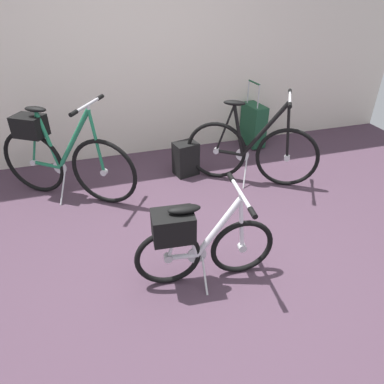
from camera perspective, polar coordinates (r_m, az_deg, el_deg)
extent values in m
plane|color=#473342|center=(2.75, 1.73, -12.85)|extent=(6.80, 6.80, 0.00)
cube|color=silver|center=(4.21, -8.66, 24.10)|extent=(6.80, 0.10, 2.77)
torus|color=black|center=(2.63, 8.09, -8.83)|extent=(0.48, 0.08, 0.47)
cylinder|color=#B7B7BC|center=(2.63, 8.09, -8.83)|extent=(0.06, 0.06, 0.06)
torus|color=black|center=(2.52, -3.89, -10.56)|extent=(0.48, 0.08, 0.47)
cylinder|color=#B7B7BC|center=(2.52, -3.89, -10.56)|extent=(0.06, 0.06, 0.06)
cylinder|color=silver|center=(2.54, -1.54, -10.36)|extent=(0.21, 0.05, 0.05)
cylinder|color=silver|center=(2.45, 4.21, -5.82)|extent=(0.33, 0.07, 0.46)
cylinder|color=silver|center=(2.42, -0.20, -6.85)|extent=(0.13, 0.05, 0.40)
cylinder|color=silver|center=(2.54, -1.54, -10.36)|extent=(0.21, 0.04, 0.04)
cylinder|color=silver|center=(2.49, 7.98, -5.18)|extent=(0.07, 0.03, 0.43)
cylinder|color=silver|center=(2.41, -2.63, -7.05)|extent=(0.14, 0.03, 0.39)
ellipsoid|color=black|center=(2.29, -1.28, -2.78)|extent=(0.23, 0.11, 0.05)
cylinder|color=#B7B7BC|center=(2.35, 7.90, -0.71)|extent=(0.03, 0.03, 0.04)
cylinder|color=#B7B7BC|center=(2.34, 7.94, -0.30)|extent=(0.06, 0.44, 0.03)
cylinder|color=black|center=(2.17, 9.79, -3.34)|extent=(0.04, 0.09, 0.04)
cylinder|color=black|center=(2.51, 6.34, 2.32)|extent=(0.04, 0.09, 0.04)
cylinder|color=#B7B7BC|center=(2.56, 0.78, -10.14)|extent=(0.14, 0.03, 0.14)
cylinder|color=#B7B7BC|center=(2.58, 2.06, -13.28)|extent=(0.03, 0.19, 0.22)
cube|color=black|center=(2.35, -3.08, -5.53)|extent=(0.30, 0.22, 0.20)
torus|color=black|center=(3.43, -14.03, 3.12)|extent=(0.59, 0.39, 0.67)
cylinder|color=#B7B7BC|center=(3.43, -14.03, 3.12)|extent=(0.08, 0.07, 0.06)
torus|color=black|center=(3.85, -24.22, 4.43)|extent=(0.59, 0.39, 0.67)
cylinder|color=#B7B7BC|center=(3.85, -24.22, 4.43)|extent=(0.08, 0.07, 0.06)
cylinder|color=#1E724C|center=(3.77, -22.43, 4.10)|extent=(0.27, 0.19, 0.05)
cylinder|color=#1E724C|center=(3.45, -18.66, 7.93)|extent=(0.41, 0.28, 0.65)
cylinder|color=#1E724C|center=(3.61, -22.21, 7.72)|extent=(0.15, 0.12, 0.56)
cylinder|color=#1E724C|center=(3.77, -22.43, 4.10)|extent=(0.26, 0.18, 0.04)
cylinder|color=#1E724C|center=(3.32, -15.18, 7.76)|extent=(0.09, 0.07, 0.61)
cylinder|color=#1E724C|center=(3.70, -24.09, 7.98)|extent=(0.17, 0.12, 0.54)
ellipsoid|color=black|center=(3.55, -24.01, 12.14)|extent=(0.23, 0.19, 0.05)
cylinder|color=#B7B7BC|center=(3.22, -16.49, 13.02)|extent=(0.03, 0.03, 0.04)
cylinder|color=#B7B7BC|center=(3.22, -16.54, 13.36)|extent=(0.26, 0.39, 0.03)
cylinder|color=black|center=(3.04, -18.62, 11.97)|extent=(0.08, 0.10, 0.04)
cylinder|color=black|center=(3.40, -14.66, 14.59)|extent=(0.08, 0.10, 0.04)
cylinder|color=#B7B7BC|center=(3.69, -20.57, 3.75)|extent=(0.13, 0.09, 0.14)
cylinder|color=#B7B7BC|center=(3.67, -20.14, 0.70)|extent=(0.12, 0.17, 0.31)
cube|color=black|center=(3.67, -24.78, 9.67)|extent=(0.34, 0.32, 0.20)
torus|color=black|center=(3.77, 15.11, 5.36)|extent=(0.58, 0.36, 0.64)
cylinder|color=#B7B7BC|center=(3.77, 15.11, 5.36)|extent=(0.08, 0.07, 0.06)
torus|color=black|center=(3.80, 3.94, 6.68)|extent=(0.58, 0.36, 0.64)
cylinder|color=#B7B7BC|center=(3.80, 3.94, 6.68)|extent=(0.08, 0.07, 0.06)
cylinder|color=black|center=(3.78, 6.03, 6.34)|extent=(0.26, 0.17, 0.05)
cylinder|color=black|center=(3.65, 11.65, 9.81)|extent=(0.40, 0.25, 0.62)
cylinder|color=black|center=(3.67, 7.53, 9.81)|extent=(0.15, 0.11, 0.54)
cylinder|color=black|center=(3.78, 6.03, 6.34)|extent=(0.26, 0.16, 0.04)
cylinder|color=black|center=(3.65, 15.28, 9.47)|extent=(0.09, 0.07, 0.58)
cylinder|color=black|center=(3.68, 5.35, 10.15)|extent=(0.17, 0.11, 0.52)
ellipsoid|color=black|center=(3.58, 6.89, 14.13)|extent=(0.24, 0.19, 0.05)
cylinder|color=#B7B7BC|center=(3.55, 15.51, 14.13)|extent=(0.03, 0.03, 0.04)
cylinder|color=#B7B7BC|center=(3.54, 15.56, 14.44)|extent=(0.24, 0.39, 0.03)
cylinder|color=black|center=(3.33, 15.56, 13.36)|extent=(0.08, 0.10, 0.04)
cylinder|color=black|center=(3.75, 15.55, 15.40)|extent=(0.08, 0.10, 0.04)
cylinder|color=#B7B7BC|center=(3.78, 8.14, 5.99)|extent=(0.13, 0.08, 0.14)
cylinder|color=#B7B7BC|center=(3.77, 8.59, 3.13)|extent=(0.11, 0.18, 0.30)
cube|color=#19472D|center=(4.66, 9.89, 10.65)|extent=(0.22, 0.38, 0.52)
cylinder|color=#B7B7BC|center=(4.42, 10.70, 14.89)|extent=(0.02, 0.02, 0.28)
cylinder|color=#B7B7BC|center=(4.60, 9.08, 15.72)|extent=(0.02, 0.02, 0.28)
cylinder|color=#19472D|center=(4.47, 10.04, 17.03)|extent=(0.05, 0.23, 0.02)
cylinder|color=black|center=(4.69, 10.99, 7.24)|extent=(0.04, 0.02, 0.04)
cylinder|color=black|center=(4.88, 9.35, 8.40)|extent=(0.04, 0.02, 0.04)
cube|color=black|center=(3.92, -1.01, 5.41)|extent=(0.29, 0.25, 0.37)
cube|color=black|center=(4.03, -1.78, 5.32)|extent=(0.18, 0.07, 0.16)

